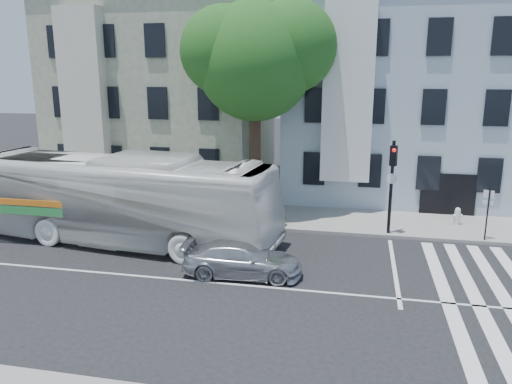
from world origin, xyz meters
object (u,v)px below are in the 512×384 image
(bus, at_px, (120,199))
(traffic_signal, at_px, (392,176))
(fire_hydrant, at_px, (457,216))
(sedan, at_px, (242,259))

(bus, distance_m, traffic_signal, 11.51)
(traffic_signal, height_order, fire_hydrant, traffic_signal)
(fire_hydrant, bearing_deg, sedan, -138.61)
(sedan, bearing_deg, traffic_signal, -48.37)
(bus, height_order, sedan, bus)
(fire_hydrant, bearing_deg, bus, -160.70)
(bus, relative_size, traffic_signal, 3.20)
(bus, height_order, traffic_signal, traffic_signal)
(bus, bearing_deg, fire_hydrant, -63.91)
(sedan, height_order, fire_hydrant, sedan)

